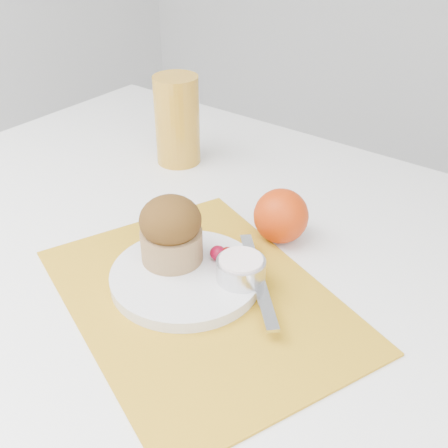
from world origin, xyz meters
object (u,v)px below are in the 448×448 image
Objects in this scene: plate at (186,276)px; juice_glass at (177,120)px; table at (227,414)px; muffin at (171,230)px; orange at (281,216)px.

juice_glass is (-0.24, 0.26, 0.07)m from plate.
table is 0.40m from plate.
muffin is at bearing -50.01° from juice_glass.
plate is 1.23× the size of juice_glass.
table is 0.42m from orange.
muffin is (-0.07, -0.15, 0.02)m from orange.
table is at bearing -137.53° from orange.
orange reaches higher than table.
muffin is (-0.02, -0.10, 0.44)m from table.
plate is 2.14× the size of muffin.
juice_glass reaches higher than plate.
orange is at bearing -19.96° from juice_glass.
table is at bearing -33.90° from juice_glass.
plate is 2.48× the size of orange.
plate is 0.17m from orange.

